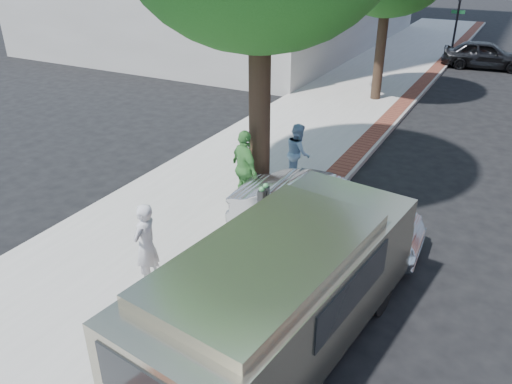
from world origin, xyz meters
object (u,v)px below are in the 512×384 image
Objects in this scene: person_officer at (298,153)px; sedan_silver at (324,214)px; parking_meter at (264,204)px; person_green at (245,168)px; bg_car at (485,55)px; van at (288,285)px; person_gray at (146,245)px.

person_officer is 0.39× the size of sedan_silver.
person_green is at bearing 130.23° from parking_meter.
sedan_silver is 0.98× the size of bg_car.
sedan_silver is at bearing -159.17° from person_green.
person_green is 4.70m from van.
bg_car reaches higher than sedan_silver.
bg_car is at bearing 84.32° from parking_meter.
person_green reaches higher than person_gray.
person_green is (-0.57, -1.87, 0.15)m from person_officer.
bg_car is at bearing -66.37° from person_green.
van is (2.88, -3.71, 0.04)m from person_green.
bg_car is at bearing -5.89° from sedan_silver.
sedan_silver is at bearing 48.23° from parking_meter.
person_gray is at bearing 142.19° from person_officer.
bg_car is (1.14, 19.96, 0.04)m from sedan_silver.
bg_car is (3.42, 19.44, -0.38)m from person_green.
van reaches higher than person_green.
bg_car is at bearing 167.33° from person_gray.
van is (0.61, -3.19, 0.46)m from sedan_silver.
van reaches higher than parking_meter.
person_green is (0.03, 3.67, 0.12)m from person_gray.
person_gray is 5.57m from person_officer.
person_green is 0.32× the size of van.
bg_car is (2.09, 21.02, -0.49)m from parking_meter.
parking_meter is 1.51m from sedan_silver.
person_green is 0.46× the size of sedan_silver.
van reaches higher than person_gray.
person_green is 19.75m from bg_car.
sedan_silver is 0.71× the size of van.
parking_meter is at bearing 142.78° from person_gray.
person_green is 2.37m from sedan_silver.
person_green reaches higher than parking_meter.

